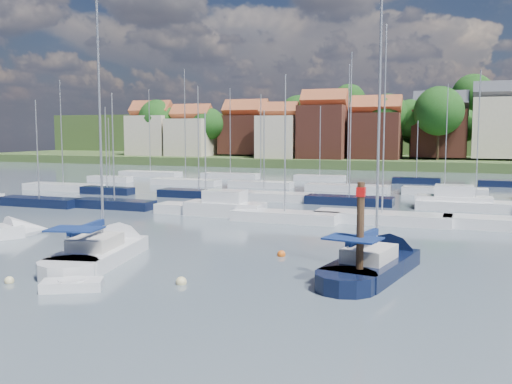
% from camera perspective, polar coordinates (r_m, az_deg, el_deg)
% --- Properties ---
extents(ground, '(260.00, 260.00, 0.00)m').
position_cam_1_polar(ground, '(67.62, 7.83, -0.23)').
color(ground, '#404B57').
rests_on(ground, ground).
extents(sailboat_centre, '(5.26, 12.09, 15.91)m').
position_cam_1_polar(sailboat_centre, '(35.25, -14.36, -5.62)').
color(sailboat_centre, silver).
rests_on(sailboat_centre, ground).
extents(sailboat_navy, '(5.09, 11.64, 15.63)m').
position_cam_1_polar(sailboat_navy, '(31.62, 12.39, -6.92)').
color(sailboat_navy, black).
rests_on(sailboat_navy, ground).
extents(tender, '(3.04, 2.43, 0.60)m').
position_cam_1_polar(tender, '(28.34, -17.91, -8.86)').
color(tender, silver).
rests_on(tender, ground).
extents(timber_piling, '(0.40, 0.40, 7.27)m').
position_cam_1_polar(timber_piling, '(27.73, 10.34, -6.06)').
color(timber_piling, '#4C331E').
rests_on(timber_piling, ground).
extents(buoy_b, '(0.45, 0.45, 0.45)m').
position_cam_1_polar(buoy_b, '(30.74, -23.44, -8.34)').
color(buoy_b, beige).
rests_on(buoy_b, ground).
extents(buoy_c, '(0.43, 0.43, 0.43)m').
position_cam_1_polar(buoy_c, '(31.50, -16.76, -7.75)').
color(buoy_c, beige).
rests_on(buoy_c, ground).
extents(buoy_d, '(0.54, 0.54, 0.54)m').
position_cam_1_polar(buoy_d, '(28.29, -7.49, -9.12)').
color(buoy_d, beige).
rests_on(buoy_d, ground).
extents(buoy_e, '(0.50, 0.50, 0.50)m').
position_cam_1_polar(buoy_e, '(34.13, 2.55, -6.42)').
color(buoy_e, '#D85914').
rests_on(buoy_e, ground).
extents(marina_field, '(79.62, 41.41, 15.93)m').
position_cam_1_polar(marina_field, '(62.46, 8.57, -0.37)').
color(marina_field, silver).
rests_on(marina_field, ground).
extents(far_shore_town, '(212.46, 90.00, 22.27)m').
position_cam_1_polar(far_shore_town, '(158.79, 15.98, 4.87)').
color(far_shore_town, '#385128').
rests_on(far_shore_town, ground).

